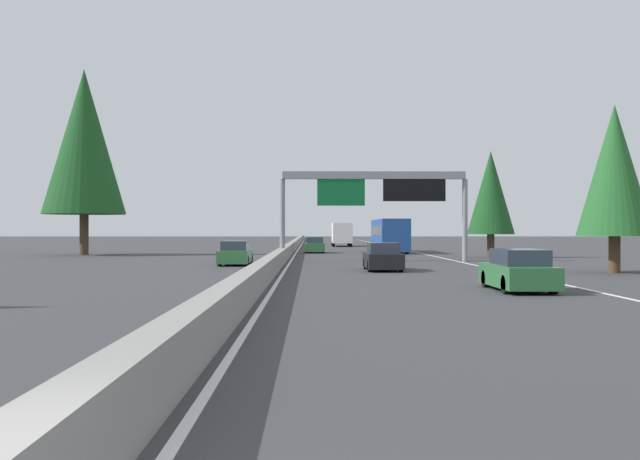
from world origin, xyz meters
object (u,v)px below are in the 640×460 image
object	(u,v)px
sign_gantry_overhead	(377,190)
box_truck_far_left	(341,234)
conifer_right_mid	(491,193)
sedan_near_center	(383,258)
bus_mid_center	(389,234)
conifer_right_near	(615,171)
conifer_left_near	(84,142)
sedan_distant_b	(315,245)
oncoming_near	(236,254)
sedan_distant_a	(518,271)

from	to	relation	value
sign_gantry_overhead	box_truck_far_left	xyz separation A→B (m)	(43.70, 0.53, -3.21)
conifer_right_mid	sedan_near_center	bearing A→B (deg)	149.82
bus_mid_center	conifer_right_mid	xyz separation A→B (m)	(-12.83, -6.36, 3.24)
conifer_right_near	conifer_left_near	size ratio (longest dim) A/B	0.53
sign_gantry_overhead	sedan_distant_b	size ratio (longest dim) A/B	2.88
oncoming_near	conifer_left_near	xyz separation A→B (m)	(17.21, 14.53, 8.85)
sedan_near_center	sedan_distant_b	distance (m)	28.97
sign_gantry_overhead	sedan_distant_b	world-z (taller)	sign_gantry_overhead
sign_gantry_overhead	sedan_distant_a	distance (m)	23.76
conifer_right_mid	conifer_right_near	bearing A→B (deg)	-176.05
sedan_distant_b	bus_mid_center	world-z (taller)	bus_mid_center
bus_mid_center	conifer_right_mid	size ratio (longest dim) A/B	1.41
sedan_distant_b	sedan_distant_a	bearing A→B (deg)	-170.40
sedan_near_center	conifer_left_near	distance (m)	33.70
sedan_near_center	box_truck_far_left	world-z (taller)	box_truck_far_left
oncoming_near	conifer_right_near	bearing A→B (deg)	67.42
conifer_left_near	bus_mid_center	bearing A→B (deg)	-75.49
sedan_distant_a	oncoming_near	world-z (taller)	same
conifer_right_mid	conifer_left_near	distance (m)	33.70
sedan_distant_b	bus_mid_center	xyz separation A→B (m)	(1.19, -7.04, 1.03)
box_truck_far_left	oncoming_near	xyz separation A→B (m)	(-48.46, 8.46, -0.93)
sedan_near_center	conifer_right_near	distance (m)	12.34
sedan_near_center	sedan_distant_a	bearing A→B (deg)	-164.21
sedan_distant_a	oncoming_near	bearing A→B (deg)	32.83
sedan_distant_a	conifer_right_near	distance (m)	13.61
sign_gantry_overhead	sedan_near_center	size ratio (longest dim) A/B	2.88
sign_gantry_overhead	sedan_distant_b	bearing A→B (deg)	12.67
sedan_distant_a	box_truck_far_left	distance (m)	67.01
oncoming_near	bus_mid_center	bearing A→B (deg)	153.57
sedan_distant_a	bus_mid_center	size ratio (longest dim) A/B	0.38
bus_mid_center	oncoming_near	xyz separation A→B (m)	(-24.06, 11.96, -1.03)
sign_gantry_overhead	conifer_right_mid	bearing A→B (deg)	-55.24
sign_gantry_overhead	conifer_left_near	world-z (taller)	conifer_left_near
sedan_distant_b	conifer_left_near	xyz separation A→B (m)	(-5.66, 19.44, 8.85)
bus_mid_center	sign_gantry_overhead	bearing A→B (deg)	171.25
sign_gantry_overhead	conifer_right_mid	world-z (taller)	conifer_right_mid
box_truck_far_left	oncoming_near	distance (m)	49.20
bus_mid_center	sedan_near_center	bearing A→B (deg)	173.14
sedan_distant_a	bus_mid_center	distance (m)	42.52
sedan_near_center	conifer_right_mid	bearing A→B (deg)	-30.18
oncoming_near	conifer_right_near	xyz separation A→B (m)	(-8.17, -19.66, 4.40)
sedan_near_center	conifer_right_mid	size ratio (longest dim) A/B	0.54
sedan_distant_b	conifer_right_mid	bearing A→B (deg)	-130.97
sign_gantry_overhead	bus_mid_center	xyz separation A→B (m)	(19.30, -2.97, -3.11)
sedan_distant_a	conifer_left_near	xyz separation A→B (m)	(35.66, 26.43, 8.85)
sedan_distant_a	conifer_left_near	size ratio (longest dim) A/B	0.28
conifer_right_near	conifer_right_mid	size ratio (longest dim) A/B	1.03
bus_mid_center	conifer_right_mid	bearing A→B (deg)	-153.62
sedan_distant_a	conifer_right_near	size ratio (longest dim) A/B	0.53
sedan_distant_a	oncoming_near	xyz separation A→B (m)	(18.45, 11.90, 0.00)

